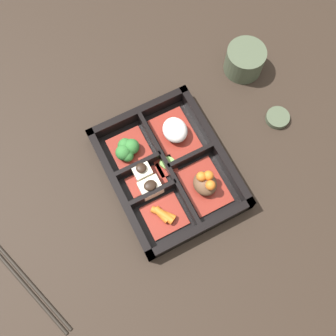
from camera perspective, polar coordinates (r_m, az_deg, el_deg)
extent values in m
plane|color=black|center=(0.76, 0.00, -0.61)|extent=(3.00, 3.00, 0.00)
cube|color=black|center=(0.75, 0.00, -0.49)|extent=(0.27, 0.22, 0.01)
cube|color=black|center=(0.73, -7.06, -3.56)|extent=(0.27, 0.01, 0.04)
cube|color=black|center=(0.76, 6.79, 3.16)|extent=(0.27, 0.01, 0.04)
cube|color=black|center=(0.79, -4.32, 7.76)|extent=(0.01, 0.22, 0.04)
cube|color=black|center=(0.71, 4.77, -8.83)|extent=(0.01, 0.22, 0.04)
cube|color=black|center=(0.74, -0.04, -0.15)|extent=(0.24, 0.01, 0.04)
cube|color=black|center=(0.74, -4.29, 0.22)|extent=(0.01, 0.09, 0.04)
cube|color=black|center=(0.73, -2.17, -3.89)|extent=(0.01, 0.09, 0.04)
cube|color=black|center=(0.75, 3.18, 1.42)|extent=(0.01, 0.09, 0.04)
cube|color=maroon|center=(0.77, 1.00, 4.89)|extent=(0.10, 0.07, 0.01)
ellipsoid|color=silver|center=(0.75, 1.02, 5.52)|extent=(0.05, 0.05, 0.04)
cube|color=maroon|center=(0.74, 5.27, -2.66)|extent=(0.10, 0.07, 0.01)
ellipsoid|color=brown|center=(0.72, 5.39, -2.26)|extent=(0.05, 0.04, 0.03)
sphere|color=#D1661E|center=(0.70, 6.18, -2.50)|extent=(0.02, 0.02, 0.02)
sphere|color=#D1661E|center=(0.71, 5.90, -1.10)|extent=(0.02, 0.02, 0.02)
sphere|color=#D1661E|center=(0.71, 4.85, -1.24)|extent=(0.02, 0.02, 0.02)
cube|color=maroon|center=(0.77, -5.64, 2.89)|extent=(0.07, 0.07, 0.01)
sphere|color=#2D6B2D|center=(0.75, -6.46, 3.19)|extent=(0.02, 0.02, 0.02)
sphere|color=#2D6B2D|center=(0.75, -6.22, 3.29)|extent=(0.03, 0.03, 0.03)
sphere|color=#2D6B2D|center=(0.75, -5.92, 1.81)|extent=(0.02, 0.02, 0.02)
sphere|color=#2D6B2D|center=(0.75, -5.30, 3.12)|extent=(0.03, 0.03, 0.03)
sphere|color=#2D6B2D|center=(0.74, -6.48, 2.26)|extent=(0.03, 0.03, 0.03)
cube|color=maroon|center=(0.74, -3.15, -1.94)|extent=(0.04, 0.07, 0.01)
cube|color=beige|center=(0.73, -3.84, -0.39)|extent=(0.03, 0.03, 0.02)
ellipsoid|color=black|center=(0.72, -3.92, 0.01)|extent=(0.02, 0.02, 0.01)
cube|color=beige|center=(0.72, -2.56, -2.87)|extent=(0.03, 0.04, 0.02)
ellipsoid|color=black|center=(0.71, -2.61, -2.53)|extent=(0.02, 0.02, 0.01)
cube|color=maroon|center=(0.72, -0.53, -6.96)|extent=(0.07, 0.07, 0.01)
cylinder|color=#D1661E|center=(0.72, -0.69, -6.65)|extent=(0.04, 0.04, 0.01)
cylinder|color=#D1661E|center=(0.71, -0.28, -7.07)|extent=(0.03, 0.03, 0.01)
cylinder|color=#D1661E|center=(0.71, -0.91, -6.78)|extent=(0.03, 0.02, 0.01)
cube|color=maroon|center=(0.75, -0.33, 0.21)|extent=(0.04, 0.04, 0.01)
cylinder|color=#75A84C|center=(0.75, 0.05, 0.68)|extent=(0.03, 0.03, 0.01)
cylinder|color=#75A84C|center=(0.75, -0.54, 0.74)|extent=(0.02, 0.02, 0.01)
cylinder|color=#75A84C|center=(0.75, 0.10, 0.53)|extent=(0.02, 0.02, 0.00)
cylinder|color=#424C38|center=(0.85, 11.05, 15.08)|extent=(0.08, 0.08, 0.06)
cylinder|color=#597A38|center=(0.83, 11.37, 16.02)|extent=(0.07, 0.07, 0.01)
cylinder|color=black|center=(0.76, -19.38, -15.49)|extent=(0.21, 0.08, 0.01)
cylinder|color=black|center=(0.76, -19.91, -15.94)|extent=(0.21, 0.08, 0.01)
cylinder|color=#424C38|center=(0.83, 15.49, 7.21)|extent=(0.05, 0.05, 0.01)
cylinder|color=black|center=(0.82, 15.57, 7.33)|extent=(0.03, 0.03, 0.00)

